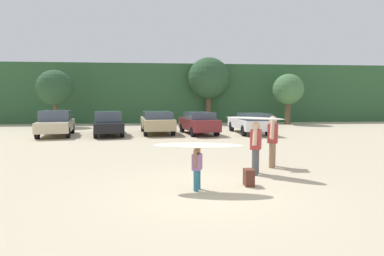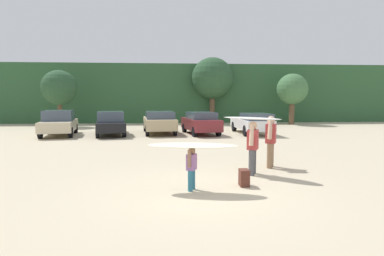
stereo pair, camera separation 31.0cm
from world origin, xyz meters
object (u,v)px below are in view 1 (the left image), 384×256
at_px(parked_car_champagne, 56,123).
at_px(person_adult, 256,145).
at_px(person_child, 197,166).
at_px(parked_car_black, 108,123).
at_px(parked_car_tan, 157,121).
at_px(person_companion, 273,138).
at_px(surfboard_white, 254,118).
at_px(backpack_dropped, 249,177).
at_px(parked_car_white, 250,122).
at_px(parked_car_maroon, 199,122).
at_px(surfboard_cream, 198,145).

height_order(parked_car_champagne, person_adult, person_adult).
xyz_separation_m(person_adult, person_child, (-1.99, -1.57, -0.30)).
distance_m(parked_car_black, person_adult, 13.01).
distance_m(parked_car_tan, person_companion, 11.78).
bearing_deg(parked_car_black, surfboard_white, -161.72).
xyz_separation_m(parked_car_tan, backpack_dropped, (2.57, -13.34, -0.59)).
bearing_deg(person_companion, parked_car_white, -77.05).
distance_m(parked_car_white, backpack_dropped, 13.14).
bearing_deg(parked_car_white, person_child, 157.48).
relative_size(parked_car_white, person_adult, 2.96).
relative_size(surfboard_white, backpack_dropped, 4.01).
relative_size(parked_car_tan, parked_car_white, 1.02).
xyz_separation_m(parked_car_maroon, surfboard_cream, (-1.55, -12.99, 0.38)).
distance_m(parked_car_champagne, person_adult, 14.71).
xyz_separation_m(parked_car_champagne, surfboard_white, (9.39, -11.23, 0.91)).
distance_m(parked_car_tan, parked_car_white, 6.18).
bearing_deg(parked_car_champagne, surfboard_white, -149.58).
height_order(parked_car_tan, surfboard_cream, parked_car_tan).
height_order(parked_car_tan, surfboard_white, surfboard_white).
relative_size(parked_car_champagne, surfboard_cream, 1.88).
bearing_deg(surfboard_cream, parked_car_tan, -75.27).
xyz_separation_m(parked_car_white, person_companion, (-2.12, -10.37, 0.23)).
height_order(person_companion, surfboard_cream, person_companion).
bearing_deg(surfboard_white, person_child, 81.44).
distance_m(parked_car_white, person_child, 13.85).
height_order(person_child, surfboard_cream, surfboard_cream).
relative_size(parked_car_black, parked_car_maroon, 1.10).
xyz_separation_m(parked_car_champagne, parked_car_white, (12.43, 0.04, -0.06)).
bearing_deg(person_adult, surfboard_cream, 63.37).
relative_size(parked_car_champagne, person_adult, 2.72).
relative_size(person_adult, surfboard_white, 0.90).
xyz_separation_m(parked_car_tan, parked_car_white, (6.14, -0.70, -0.05)).
bearing_deg(surfboard_white, parked_car_white, -63.72).
bearing_deg(parked_car_maroon, surfboard_cream, 163.31).
bearing_deg(surfboard_cream, backpack_dropped, -158.44).
relative_size(person_companion, backpack_dropped, 3.87).
relative_size(parked_car_white, person_child, 4.39).
relative_size(parked_car_maroon, parked_car_white, 0.92).
distance_m(parked_car_tan, backpack_dropped, 13.60).
distance_m(parked_car_tan, parked_car_maroon, 2.80).
xyz_separation_m(surfboard_cream, backpack_dropped, (1.40, 0.29, -0.93)).
bearing_deg(person_adult, parked_car_maroon, -63.38).
height_order(parked_car_black, parked_car_white, parked_car_black).
bearing_deg(person_child, person_adult, -117.17).
xyz_separation_m(surfboard_white, surfboard_cream, (-1.93, -1.66, -0.57)).
relative_size(parked_car_champagne, person_companion, 2.55).
relative_size(person_child, surfboard_white, 0.61).
bearing_deg(parked_car_black, person_companion, -156.09).
xyz_separation_m(parked_car_maroon, backpack_dropped, (-0.15, -12.70, -0.55)).
bearing_deg(backpack_dropped, person_child, -168.93).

